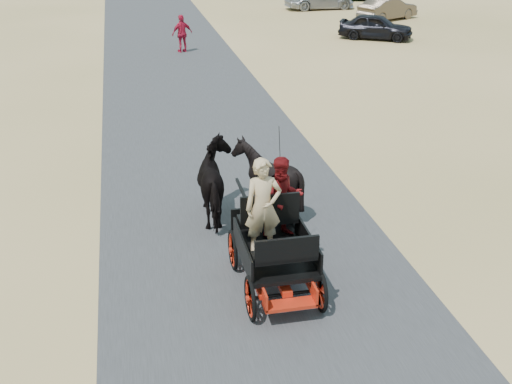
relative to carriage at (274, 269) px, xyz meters
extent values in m
plane|color=tan|center=(-0.19, -0.15, -0.36)|extent=(140.00, 140.00, 0.00)
cube|color=#38383A|center=(-0.19, -0.15, -0.35)|extent=(6.00, 140.00, 0.01)
imported|color=black|center=(-0.55, 3.00, 0.49)|extent=(0.91, 2.01, 1.70)
imported|color=black|center=(0.55, 3.00, 0.49)|extent=(1.37, 1.54, 1.70)
imported|color=tan|center=(-0.20, 0.05, 1.26)|extent=(0.66, 0.43, 1.80)
imported|color=#660C0F|center=(0.30, 0.60, 1.15)|extent=(0.77, 0.60, 1.58)
imported|color=#AC132F|center=(0.47, 20.45, 0.50)|extent=(1.09, 0.73, 1.73)
imported|color=black|center=(10.48, 21.50, 0.27)|extent=(3.97, 3.15, 1.27)
imported|color=brown|center=(13.33, 26.82, 0.29)|extent=(4.15, 3.00, 1.30)
camera|label=1|loc=(-2.42, -9.83, 6.17)|focal=45.00mm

